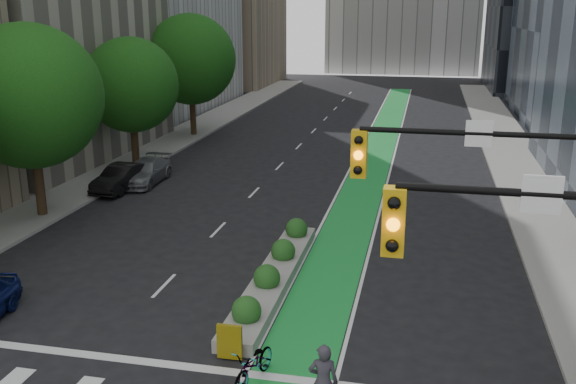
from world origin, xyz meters
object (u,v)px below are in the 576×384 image
at_px(cyclist, 323,382).
at_px(parked_car_left_far, 145,172).
at_px(parked_car_left_mid, 121,178).
at_px(bicycle, 254,365).
at_px(median_planter, 274,273).

relative_size(cyclist, parked_car_left_far, 0.43).
height_order(cyclist, parked_car_left_mid, cyclist).
height_order(bicycle, parked_car_left_far, parked_car_left_far).
distance_m(median_planter, parked_car_left_mid, 14.60).
relative_size(bicycle, cyclist, 1.02).
height_order(parked_car_left_mid, parked_car_left_far, parked_car_left_mid).
xyz_separation_m(bicycle, cyclist, (1.96, -1.09, 0.44)).
xyz_separation_m(median_planter, parked_car_left_mid, (-10.69, 9.94, 0.31)).
distance_m(bicycle, cyclist, 2.28).
height_order(median_planter, parked_car_left_far, parked_car_left_far).
xyz_separation_m(median_planter, bicycle, (0.94, -6.16, 0.14)).
distance_m(cyclist, parked_car_left_mid, 21.92).
bearing_deg(parked_car_left_far, median_planter, -50.44).
height_order(median_planter, bicycle, median_planter).
relative_size(median_planter, parked_car_left_mid, 2.49).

